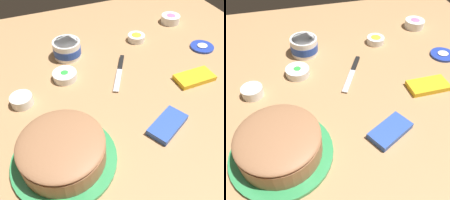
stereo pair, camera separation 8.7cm
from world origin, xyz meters
TOP-DOWN VIEW (x-y plane):
  - ground_plane at (0.00, 0.00)m, footprint 1.54×1.54m
  - frosted_cake at (0.33, 0.23)m, footprint 0.31×0.31m
  - frosting_tub at (0.18, -0.29)m, footprint 0.12×0.12m
  - frosting_tub_lid at (-0.42, -0.11)m, footprint 0.11×0.11m
  - spreading_knife at (0.00, -0.10)m, footprint 0.13×0.21m
  - sprinkle_bowl_pink at (-0.42, -0.38)m, footprint 0.10×0.10m
  - sprinkle_bowl_orange at (0.41, -0.06)m, footprint 0.08×0.08m
  - sprinkle_bowl_yellow at (-0.16, -0.29)m, footprint 0.08×0.08m
  - sprinkle_bowl_green at (0.23, -0.14)m, footprint 0.10×0.10m
  - candy_box_lower at (-0.02, 0.24)m, footprint 0.16×0.14m
  - candy_box_upper at (-0.25, 0.07)m, footprint 0.16×0.08m

SIDE VIEW (x-z plane):
  - ground_plane at x=0.00m, z-range 0.00..0.00m
  - spreading_knife at x=0.00m, z-range 0.00..0.01m
  - frosting_tub_lid at x=-0.42m, z-range 0.00..0.01m
  - candy_box_upper at x=-0.25m, z-range 0.00..0.02m
  - candy_box_lower at x=-0.02m, z-range 0.00..0.02m
  - sprinkle_bowl_green at x=0.23m, z-range 0.00..0.03m
  - sprinkle_bowl_yellow at x=-0.16m, z-range 0.00..0.03m
  - sprinkle_bowl_orange at x=0.41m, z-range 0.00..0.04m
  - sprinkle_bowl_pink at x=-0.42m, z-range 0.00..0.04m
  - frosting_tub at x=0.18m, z-range 0.00..0.08m
  - frosted_cake at x=0.33m, z-range 0.00..0.10m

